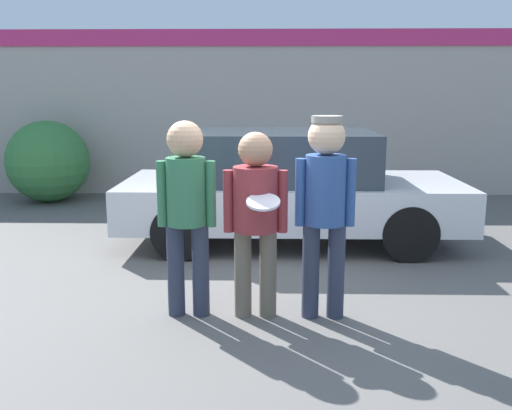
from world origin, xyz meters
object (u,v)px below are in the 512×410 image
(person_left, at_px, (187,202))
(parked_car_near, at_px, (289,187))
(person_right, at_px, (325,198))
(shrub, at_px, (48,161))
(person_middle_with_frisbee, at_px, (256,209))

(person_left, height_order, parked_car_near, person_left)
(person_left, height_order, person_right, person_right)
(person_right, height_order, parked_car_near, person_right)
(parked_car_near, relative_size, shrub, 3.00)
(person_middle_with_frisbee, xyz_separation_m, shrub, (-3.82, 5.21, -0.25))
(person_left, bearing_deg, shrub, 121.85)
(shrub, bearing_deg, parked_car_near, -32.22)
(person_left, xyz_separation_m, shrub, (-3.23, 5.19, -0.30))
(person_left, distance_m, shrub, 6.12)
(person_right, xyz_separation_m, shrub, (-4.41, 5.21, -0.35))
(person_middle_with_frisbee, relative_size, shrub, 1.13)
(person_middle_with_frisbee, bearing_deg, person_left, 178.61)
(person_left, relative_size, parked_car_near, 0.40)
(person_right, bearing_deg, person_middle_with_frisbee, 179.72)
(person_right, distance_m, parked_car_near, 2.59)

